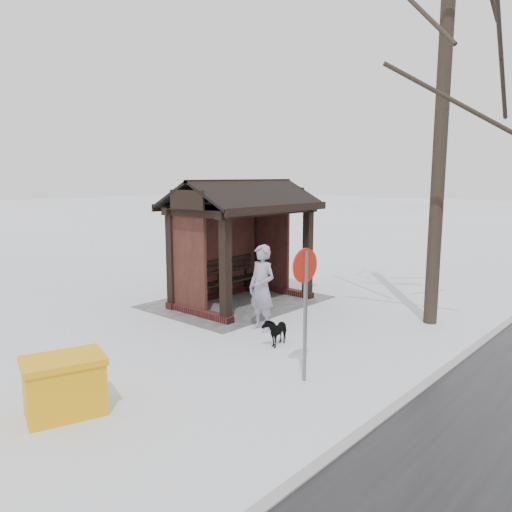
{
  "coord_description": "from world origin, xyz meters",
  "views": [
    {
      "loc": [
        8.9,
        8.34,
        3.18
      ],
      "look_at": [
        0.4,
        0.8,
        1.34
      ],
      "focal_mm": 35.0,
      "sensor_mm": 36.0,
      "label": 1
    }
  ],
  "objects_px": {
    "bus_shelter": "(238,217)",
    "grit_bin": "(65,386)",
    "tree_near": "(447,24)",
    "road_sign": "(305,285)",
    "pedestrian": "(262,288)",
    "dog": "(276,331)"
  },
  "relations": [
    {
      "from": "bus_shelter",
      "to": "grit_bin",
      "type": "bearing_deg",
      "value": 22.21
    },
    {
      "from": "bus_shelter",
      "to": "tree_near",
      "type": "height_order",
      "value": "tree_near"
    },
    {
      "from": "tree_near",
      "to": "road_sign",
      "type": "xyz_separation_m",
      "value": [
        4.36,
        -0.23,
        -4.62
      ]
    },
    {
      "from": "pedestrian",
      "to": "dog",
      "type": "relative_size",
      "value": 2.77
    },
    {
      "from": "bus_shelter",
      "to": "dog",
      "type": "relative_size",
      "value": 5.57
    },
    {
      "from": "grit_bin",
      "to": "tree_near",
      "type": "bearing_deg",
      "value": -176.37
    },
    {
      "from": "dog",
      "to": "road_sign",
      "type": "relative_size",
      "value": 0.31
    },
    {
      "from": "pedestrian",
      "to": "dog",
      "type": "xyz_separation_m",
      "value": [
        0.49,
        0.77,
        -0.62
      ]
    },
    {
      "from": "tree_near",
      "to": "dog",
      "type": "relative_size",
      "value": 13.97
    },
    {
      "from": "bus_shelter",
      "to": "grit_bin",
      "type": "relative_size",
      "value": 2.97
    },
    {
      "from": "bus_shelter",
      "to": "pedestrian",
      "type": "bearing_deg",
      "value": 55.43
    },
    {
      "from": "road_sign",
      "to": "bus_shelter",
      "type": "bearing_deg",
      "value": -119.84
    },
    {
      "from": "grit_bin",
      "to": "pedestrian",
      "type": "bearing_deg",
      "value": -156.0
    },
    {
      "from": "dog",
      "to": "road_sign",
      "type": "bearing_deg",
      "value": -49.95
    },
    {
      "from": "bus_shelter",
      "to": "tree_near",
      "type": "distance_m",
      "value": 6.1
    },
    {
      "from": "dog",
      "to": "road_sign",
      "type": "height_order",
      "value": "road_sign"
    },
    {
      "from": "bus_shelter",
      "to": "pedestrian",
      "type": "height_order",
      "value": "bus_shelter"
    },
    {
      "from": "grit_bin",
      "to": "road_sign",
      "type": "height_order",
      "value": "road_sign"
    },
    {
      "from": "dog",
      "to": "bus_shelter",
      "type": "bearing_deg",
      "value": 131.99
    },
    {
      "from": "dog",
      "to": "road_sign",
      "type": "xyz_separation_m",
      "value": [
        1.01,
        1.39,
        1.26
      ]
    },
    {
      "from": "tree_near",
      "to": "pedestrian",
      "type": "distance_m",
      "value": 6.44
    },
    {
      "from": "pedestrian",
      "to": "road_sign",
      "type": "xyz_separation_m",
      "value": [
        1.5,
        2.17,
        0.64
      ]
    }
  ]
}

